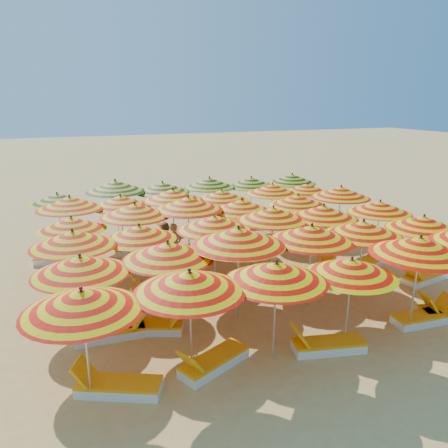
{
  "coord_description": "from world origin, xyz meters",
  "views": [
    {
      "loc": [
        -5.25,
        -12.95,
        5.76
      ],
      "look_at": [
        0.0,
        0.5,
        1.6
      ],
      "focal_mm": 35.0,
      "sensor_mm": 36.0,
      "label": 1
    }
  ],
  "objects_px": {
    "lounger_13": "(61,259)",
    "umbrella_35": "(292,179)",
    "umbrella_9": "(311,233)",
    "lounger_15": "(314,226)",
    "umbrella_20": "(188,203)",
    "beachgoer_a": "(175,245)",
    "umbrella_6": "(81,265)",
    "lounger_18": "(240,225)",
    "umbrella_21": "(242,205)",
    "umbrella_28": "(272,189)",
    "lounger_9": "(158,288)",
    "umbrella_1": "(190,282)",
    "umbrella_2": "(276,272)",
    "umbrella_0": "(82,301)",
    "umbrella_7": "(168,251)",
    "lounger_10": "(310,273)",
    "umbrella_10": "(363,229)",
    "lounger_0": "(117,386)",
    "lounger_5": "(112,332)",
    "umbrella_29": "(307,188)",
    "umbrella_31": "(115,186)",
    "lounger_6": "(151,326)",
    "umbrella_16": "(323,212)",
    "lounger_1": "(213,362)",
    "umbrella_24": "(70,203)",
    "lounger_12": "(172,261)",
    "lounger_17": "(223,225)",
    "umbrella_13": "(139,232)",
    "lounger_7": "(424,277)",
    "umbrella_17": "(380,207)",
    "lounger_3": "(425,317)",
    "beachgoer_b": "(165,244)",
    "umbrella_18": "(72,224)",
    "umbrella_34": "(251,182)",
    "umbrella_3": "(351,267)",
    "umbrella_12": "(73,239)",
    "umbrella_30": "(57,199)",
    "umbrella_15": "(273,214)",
    "umbrella_4": "(420,246)",
    "umbrella_23": "(341,192)",
    "lounger_14": "(140,250)",
    "umbrella_32": "(162,187)",
    "umbrella_33": "(209,183)",
    "umbrella_14": "(214,223)",
    "umbrella_8": "(238,237)",
    "umbrella_19": "(135,210)",
    "lounger_16": "(176,232)"
  },
  "relations": [
    {
      "from": "umbrella_15",
      "to": "umbrella_35",
      "type": "distance_m",
      "value": 7.02
    },
    {
      "from": "umbrella_4",
      "to": "umbrella_35",
      "type": "xyz_separation_m",
      "value": [
        2.22,
        10.12,
        -0.14
      ]
    },
    {
      "from": "umbrella_31",
      "to": "lounger_14",
      "type": "xyz_separation_m",
      "value": [
        0.49,
        -2.17,
        -2.14
      ]
    },
    {
      "from": "umbrella_10",
      "to": "lounger_0",
      "type": "bearing_deg",
      "value": -165.48
    },
    {
      "from": "umbrella_24",
      "to": "umbrella_29",
      "type": "height_order",
      "value": "umbrella_24"
    },
    {
      "from": "umbrella_9",
      "to": "lounger_15",
      "type": "bearing_deg",
      "value": 56.15
    },
    {
      "from": "umbrella_35",
      "to": "umbrella_15",
      "type": "bearing_deg",
      "value": -124.77
    },
    {
      "from": "umbrella_13",
      "to": "lounger_7",
      "type": "distance_m",
      "value": 9.25
    },
    {
      "from": "umbrella_1",
      "to": "umbrella_2",
      "type": "bearing_deg",
      "value": -2.82
    },
    {
      "from": "umbrella_13",
      "to": "umbrella_34",
      "type": "height_order",
      "value": "umbrella_34"
    },
    {
      "from": "umbrella_4",
      "to": "umbrella_31",
      "type": "distance_m",
      "value": 11.94
    },
    {
      "from": "umbrella_21",
      "to": "umbrella_17",
      "type": "bearing_deg",
      "value": -25.16
    },
    {
      "from": "lounger_1",
      "to": "beachgoer_b",
      "type": "bearing_deg",
      "value": -120.0
    },
    {
      "from": "umbrella_3",
      "to": "umbrella_17",
      "type": "xyz_separation_m",
      "value": [
        4.33,
        4.16,
        0.1
      ]
    },
    {
      "from": "umbrella_12",
      "to": "umbrella_30",
      "type": "bearing_deg",
      "value": 92.69
    },
    {
      "from": "umbrella_24",
      "to": "lounger_12",
      "type": "relative_size",
      "value": 1.38
    },
    {
      "from": "lounger_7",
      "to": "lounger_14",
      "type": "height_order",
      "value": "same"
    },
    {
      "from": "lounger_0",
      "to": "umbrella_18",
      "type": "bearing_deg",
      "value": -61.12
    },
    {
      "from": "umbrella_14",
      "to": "umbrella_21",
      "type": "distance_m",
      "value": 2.73
    },
    {
      "from": "lounger_1",
      "to": "umbrella_18",
      "type": "bearing_deg",
      "value": -92.27
    },
    {
      "from": "umbrella_35",
      "to": "umbrella_0",
      "type": "bearing_deg",
      "value": -135.52
    },
    {
      "from": "umbrella_0",
      "to": "lounger_17",
      "type": "height_order",
      "value": "umbrella_0"
    },
    {
      "from": "umbrella_1",
      "to": "umbrella_20",
      "type": "height_order",
      "value": "umbrella_20"
    },
    {
      "from": "umbrella_10",
      "to": "lounger_16",
      "type": "relative_size",
      "value": 1.58
    },
    {
      "from": "umbrella_20",
      "to": "beachgoer_a",
      "type": "distance_m",
      "value": 1.58
    },
    {
      "from": "umbrella_21",
      "to": "umbrella_29",
      "type": "xyz_separation_m",
      "value": [
        4.06,
        2.22,
        -0.09
      ]
    },
    {
      "from": "umbrella_16",
      "to": "umbrella_17",
      "type": "height_order",
      "value": "umbrella_16"
    },
    {
      "from": "umbrella_2",
      "to": "lounger_0",
      "type": "xyz_separation_m",
      "value": [
        -3.52,
        0.07,
        -1.98
      ]
    },
    {
      "from": "umbrella_23",
      "to": "lounger_18",
      "type": "distance_m",
      "value": 5.0
    },
    {
      "from": "umbrella_35",
      "to": "lounger_3",
      "type": "bearing_deg",
      "value": -99.17
    },
    {
      "from": "umbrella_16",
      "to": "lounger_1",
      "type": "bearing_deg",
      "value": -143.93
    },
    {
      "from": "umbrella_6",
      "to": "lounger_18",
      "type": "height_order",
      "value": "umbrella_6"
    },
    {
      "from": "umbrella_8",
      "to": "umbrella_19",
      "type": "xyz_separation_m",
      "value": [
        -1.91,
        4.25,
        -0.12
      ]
    },
    {
      "from": "umbrella_9",
      "to": "lounger_5",
      "type": "xyz_separation_m",
      "value": [
        -5.48,
        0.28,
        -2.04
      ]
    },
    {
      "from": "lounger_3",
      "to": "lounger_9",
      "type": "distance_m",
      "value": 7.63
    },
    {
      "from": "umbrella_9",
      "to": "umbrella_7",
      "type": "bearing_deg",
      "value": 177.39
    },
    {
      "from": "umbrella_31",
      "to": "lounger_6",
      "type": "xyz_separation_m",
      "value": [
        -0.35,
        -8.07,
        -2.14
      ]
    },
    {
      "from": "umbrella_33",
      "to": "umbrella_32",
      "type": "bearing_deg",
      "value": -172.96
    },
    {
      "from": "umbrella_4",
      "to": "umbrella_32",
      "type": "height_order",
      "value": "umbrella_4"
    },
    {
      "from": "lounger_6",
      "to": "lounger_13",
      "type": "height_order",
      "value": "same"
    },
    {
      "from": "umbrella_28",
      "to": "lounger_9",
      "type": "relative_size",
      "value": 1.31
    },
    {
      "from": "umbrella_2",
      "to": "umbrella_14",
      "type": "relative_size",
      "value": 0.9
    },
    {
      "from": "umbrella_21",
      "to": "beachgoer_a",
      "type": "height_order",
      "value": "umbrella_21"
    },
    {
      "from": "umbrella_12",
      "to": "lounger_3",
      "type": "height_order",
      "value": "umbrella_12"
    },
    {
      "from": "umbrella_2",
      "to": "umbrella_10",
      "type": "xyz_separation_m",
      "value": [
        3.88,
        1.99,
        0.01
      ]
    },
    {
      "from": "umbrella_17",
      "to": "umbrella_33",
      "type": "distance_m",
      "value": 7.5
    },
    {
      "from": "lounger_13",
      "to": "umbrella_35",
      "type": "bearing_deg",
      "value": 30.47
    },
    {
      "from": "umbrella_28",
      "to": "beachgoer_b",
      "type": "xyz_separation_m",
      "value": [
        -5.07,
        -1.59,
        -1.32
      ]
    },
    {
      "from": "umbrella_7",
      "to": "lounger_10",
      "type": "distance_m",
      "value": 5.82
    },
    {
      "from": "umbrella_3",
      "to": "umbrella_19",
      "type": "height_order",
      "value": "umbrella_19"
    }
  ]
}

